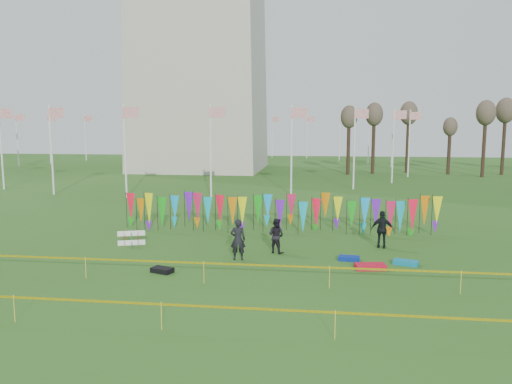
# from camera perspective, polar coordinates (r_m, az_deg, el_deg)

# --- Properties ---
(ground) EXTENTS (160.00, 160.00, 0.00)m
(ground) POSITION_cam_1_polar(r_m,az_deg,el_deg) (21.94, 0.27, -8.86)
(ground) COLOR #254C15
(ground) RESTS_ON ground
(flagpole_ring) EXTENTS (57.40, 56.16, 8.00)m
(flagpole_ring) POSITION_cam_1_polar(r_m,az_deg,el_deg) (70.88, -6.17, 5.84)
(flagpole_ring) COLOR silver
(flagpole_ring) RESTS_ON ground
(banner_row) EXTENTS (18.64, 0.64, 2.11)m
(banner_row) POSITION_cam_1_polar(r_m,az_deg,el_deg) (29.30, 2.74, -2.17)
(banner_row) COLOR black
(banner_row) RESTS_ON ground
(caution_tape_near) EXTENTS (26.00, 0.02, 0.90)m
(caution_tape_near) POSITION_cam_1_polar(r_m,az_deg,el_deg) (19.73, -1.15, -8.41)
(caution_tape_near) COLOR #FCE605
(caution_tape_near) RESTS_ON ground
(caution_tape_far) EXTENTS (26.00, 0.02, 0.90)m
(caution_tape_far) POSITION_cam_1_polar(r_m,az_deg,el_deg) (15.40, -3.78, -13.15)
(caution_tape_far) COLOR #FCE605
(caution_tape_far) RESTS_ON ground
(box_kite) EXTENTS (0.71, 0.71, 0.79)m
(box_kite) POSITION_cam_1_polar(r_m,az_deg,el_deg) (26.88, -14.05, -5.12)
(box_kite) COLOR red
(box_kite) RESTS_ON ground
(person_left) EXTENTS (0.78, 0.62, 1.93)m
(person_left) POSITION_cam_1_polar(r_m,az_deg,el_deg) (23.26, -2.08, -5.45)
(person_left) COLOR black
(person_left) RESTS_ON ground
(person_mid) EXTENTS (0.98, 0.84, 1.73)m
(person_mid) POSITION_cam_1_polar(r_m,az_deg,el_deg) (24.54, 2.32, -5.00)
(person_mid) COLOR black
(person_mid) RESTS_ON ground
(person_right) EXTENTS (1.20, 0.77, 1.92)m
(person_right) POSITION_cam_1_polar(r_m,az_deg,el_deg) (26.24, 14.23, -4.18)
(person_right) COLOR black
(person_right) RESTS_ON ground
(kite_bag_blue) EXTENTS (1.01, 0.61, 0.20)m
(kite_bag_blue) POSITION_cam_1_polar(r_m,az_deg,el_deg) (23.74, 10.58, -7.46)
(kite_bag_blue) COLOR #092793
(kite_bag_blue) RESTS_ON ground
(kite_bag_red) EXTENTS (1.39, 0.81, 0.24)m
(kite_bag_red) POSITION_cam_1_polar(r_m,az_deg,el_deg) (22.51, 12.93, -8.31)
(kite_bag_red) COLOR red
(kite_bag_red) RESTS_ON ground
(kite_bag_black) EXTENTS (1.03, 0.81, 0.21)m
(kite_bag_black) POSITION_cam_1_polar(r_m,az_deg,el_deg) (21.89, -10.67, -8.76)
(kite_bag_black) COLOR black
(kite_bag_black) RESTS_ON ground
(kite_bag_teal) EXTENTS (1.18, 0.84, 0.20)m
(kite_bag_teal) POSITION_cam_1_polar(r_m,az_deg,el_deg) (23.61, 16.75, -7.74)
(kite_bag_teal) COLOR #0C7CAB
(kite_bag_teal) RESTS_ON ground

